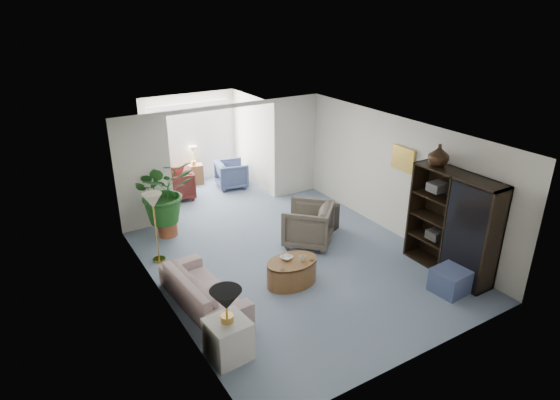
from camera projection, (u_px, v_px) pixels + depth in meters
floor at (296, 264)px, 9.02m from camera, size 6.00×6.00×0.00m
sunroom_floor at (210, 194)px, 12.24m from camera, size 2.60×2.60×0.00m
back_pier_left at (144, 174)px, 9.98m from camera, size 1.20×0.12×2.50m
back_pier_right at (295, 147)px, 11.79m from camera, size 1.20×0.12×2.50m
back_header at (223, 107)px, 10.41m from camera, size 2.60×0.12×0.10m
window_pane at (190, 132)px, 12.54m from camera, size 2.20×0.02×1.50m
window_blinds at (190, 132)px, 12.52m from camera, size 2.20×0.02×1.50m
framed_picture at (404, 159)px, 9.45m from camera, size 0.04×0.50×0.40m
sofa at (203, 289)px, 7.75m from camera, size 0.91×1.99×0.56m
end_table at (228, 339)px, 6.58m from camera, size 0.58×0.58×0.60m
table_lamp at (226, 300)px, 6.33m from camera, size 0.44×0.44×0.30m
floor_lamp at (153, 201)px, 8.65m from camera, size 0.36×0.36×0.28m
coffee_table at (292, 272)px, 8.33m from camera, size 1.21×1.21×0.45m
coffee_bowl at (286, 258)px, 8.29m from camera, size 0.27×0.27×0.05m
coffee_cup at (302, 258)px, 8.22m from camera, size 0.14×0.14×0.10m
wingback_chair at (308, 224)px, 9.61m from camera, size 1.31×1.31×0.86m
side_table_dark at (327, 218)px, 10.24m from camera, size 0.58×0.54×0.57m
entertainment_cabinet at (452, 224)px, 8.43m from camera, size 0.46×1.72×1.91m
cabinet_urn at (439, 155)px, 8.37m from camera, size 0.37×0.37×0.39m
ottoman at (450, 281)px, 8.09m from camera, size 0.56×0.56×0.42m
plant_pot at (168, 228)px, 10.05m from camera, size 0.40×0.40×0.32m
house_plant at (164, 191)px, 9.72m from camera, size 1.23×1.07×1.37m
sunroom_chair_blue at (232, 174)px, 12.56m from camera, size 0.90×0.88×0.70m
sunroom_chair_maroon at (177, 185)px, 11.84m from camera, size 0.93×0.91×0.73m
sunroom_table at (194, 174)px, 12.82m from camera, size 0.50×0.42×0.54m
shelf_clutter at (455, 219)px, 8.30m from camera, size 0.30×1.17×1.06m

